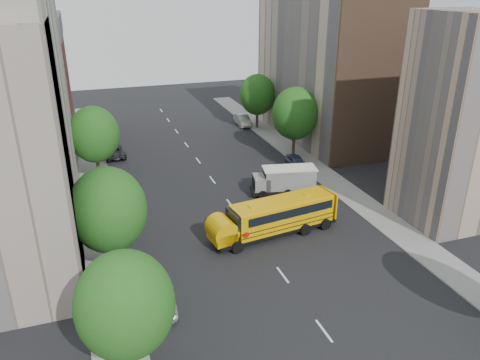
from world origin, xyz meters
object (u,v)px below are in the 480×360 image
safari_truck (285,180)px  parked_car_5 (243,120)px  parked_car_0 (157,294)px  parked_car_2 (114,151)px  street_tree_4 (295,114)px  parked_car_1 (120,185)px  school_bus (273,216)px  parked_car_4 (296,162)px  street_tree_2 (94,135)px  street_tree_0 (125,305)px  street_tree_5 (257,95)px  street_tree_1 (108,210)px

safari_truck → parked_car_5: (3.98, 23.55, -0.66)m
parked_car_0 → parked_car_2: parked_car_0 is taller
street_tree_4 → parked_car_1: street_tree_4 is taller
school_bus → parked_car_2: size_ratio=2.22×
school_bus → parked_car_4: 15.06m
street_tree_2 → school_bus: (12.54, -16.48, -3.16)m
street_tree_0 → parked_car_4: street_tree_0 is taller
parked_car_0 → street_tree_5: bearing=-120.7°
safari_truck → parked_car_5: size_ratio=1.43×
street_tree_4 → parked_car_5: 14.74m
parked_car_4 → parked_car_5: parked_car_5 is taller
street_tree_5 → parked_car_1: (-20.30, -15.96, -4.00)m
street_tree_2 → school_bus: street_tree_2 is taller
street_tree_4 → parked_car_1: (-20.30, -3.96, -4.38)m
street_tree_0 → parked_car_2: street_tree_0 is taller
street_tree_5 → parked_car_2: bearing=-164.9°
street_tree_5 → parked_car_5: street_tree_5 is taller
street_tree_1 → street_tree_2: street_tree_1 is taller
school_bus → safari_truck: size_ratio=1.65×
street_tree_0 → street_tree_1: (0.00, 10.00, 0.31)m
street_tree_0 → parked_car_5: street_tree_0 is taller
street_tree_2 → street_tree_4: 22.00m
street_tree_2 → street_tree_5: size_ratio=1.03×
parked_car_4 → street_tree_4: bearing=75.5°
school_bus → safari_truck: 8.07m
parked_car_5 → parked_car_4: bearing=-87.3°
street_tree_4 → parked_car_0: size_ratio=1.71×
street_tree_1 → parked_car_4: (20.60, 14.20, -4.26)m
school_bus → parked_car_2: (-10.49, 23.11, -0.99)m
school_bus → parked_car_1: size_ratio=2.55×
street_tree_5 → parked_car_2: size_ratio=1.54×
street_tree_2 → parked_car_2: (2.05, 6.63, -4.15)m
street_tree_5 → school_bus: street_tree_5 is taller
street_tree_4 → street_tree_0: bearing=-128.2°
street_tree_1 → school_bus: (12.54, 1.52, -3.28)m
street_tree_2 → safari_truck: 19.46m
street_tree_0 → parked_car_2: 34.91m
parked_car_0 → school_bus: bearing=-150.9°
street_tree_4 → parked_car_4: size_ratio=2.00×
street_tree_1 → street_tree_4: size_ratio=0.98×
street_tree_0 → street_tree_5: size_ratio=0.99×
street_tree_4 → street_tree_5: 12.01m
street_tree_1 → street_tree_5: (22.00, 30.00, -0.25)m
safari_truck → parked_car_1: (-14.93, 5.57, -0.72)m
parked_car_1 → parked_car_5: size_ratio=0.93×
street_tree_4 → safari_truck: size_ratio=1.24×
school_bus → parked_car_1: bearing=122.9°
parked_car_1 → safari_truck: bearing=161.8°
street_tree_5 → school_bus: 30.16m
parked_car_2 → school_bus: bearing=110.7°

